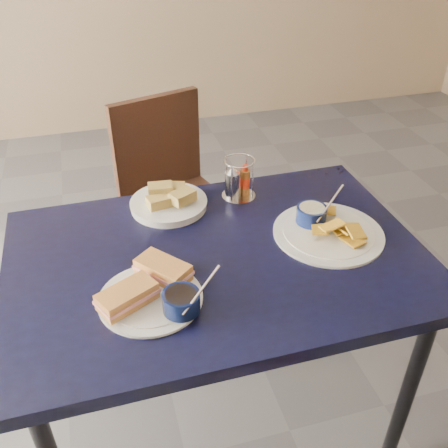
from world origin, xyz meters
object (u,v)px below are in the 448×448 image
object	(u,v)px
plantain_plate	(324,227)
condiment_caddy	(237,182)
chair_far	(175,182)
sandwich_plate	(154,291)
dining_table	(218,274)
bread_basket	(169,201)

from	to	relation	value
plantain_plate	condiment_caddy	xyz separation A→B (m)	(-0.19, 0.26, 0.04)
chair_far	sandwich_plate	distance (m)	1.05
plantain_plate	dining_table	bearing A→B (deg)	-176.55
condiment_caddy	bread_basket	bearing A→B (deg)	-178.99
bread_basket	condiment_caddy	world-z (taller)	condiment_caddy
dining_table	condiment_caddy	xyz separation A→B (m)	(0.14, 0.28, 0.13)
chair_far	bread_basket	world-z (taller)	chair_far
sandwich_plate	plantain_plate	xyz separation A→B (m)	(0.52, 0.15, -0.01)
dining_table	chair_far	world-z (taller)	chair_far
chair_far	plantain_plate	distance (m)	0.93
plantain_plate	condiment_caddy	distance (m)	0.32
sandwich_plate	condiment_caddy	xyz separation A→B (m)	(0.34, 0.41, 0.03)
sandwich_plate	chair_far	bearing A→B (deg)	76.98
sandwich_plate	condiment_caddy	bearing A→B (deg)	50.36
dining_table	sandwich_plate	distance (m)	0.25
bread_basket	condiment_caddy	size ratio (longest dim) A/B	1.75
plantain_plate	condiment_caddy	bearing A→B (deg)	125.93
plantain_plate	sandwich_plate	bearing A→B (deg)	-164.18
dining_table	plantain_plate	bearing A→B (deg)	3.45
dining_table	bread_basket	distance (m)	0.30
dining_table	plantain_plate	size ratio (longest dim) A/B	3.57
plantain_plate	bread_basket	world-z (taller)	plantain_plate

